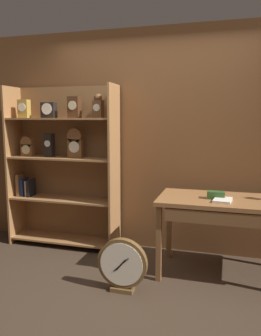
% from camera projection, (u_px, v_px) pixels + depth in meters
% --- Properties ---
extents(ground_plane, '(10.00, 10.00, 0.00)m').
position_uv_depth(ground_plane, '(121.00, 306.00, 2.86)').
color(ground_plane, '#3D2D21').
extents(back_wood_panel, '(4.80, 0.05, 2.60)m').
position_uv_depth(back_wood_panel, '(157.00, 141.00, 3.98)').
color(back_wood_panel, brown).
rests_on(back_wood_panel, ground).
extents(bookshelf, '(1.36, 0.37, 1.95)m').
position_uv_depth(bookshelf, '(62.00, 164.00, 4.14)').
color(bookshelf, '#9E6B3D').
rests_on(bookshelf, ground).
extents(workbench, '(1.49, 0.69, 0.79)m').
position_uv_depth(workbench, '(236.00, 208.00, 3.27)').
color(workbench, brown).
rests_on(workbench, ground).
extents(toolbox_small, '(0.17, 0.09, 0.07)m').
position_uv_depth(toolbox_small, '(216.00, 195.00, 3.29)').
color(toolbox_small, '#2D5123').
rests_on(toolbox_small, workbench).
extents(open_repair_manual, '(0.18, 0.24, 0.02)m').
position_uv_depth(open_repair_manual, '(223.00, 200.00, 3.20)').
color(open_repair_manual, silver).
rests_on(open_repair_manual, workbench).
extents(round_clock_large, '(0.46, 0.11, 0.50)m').
position_uv_depth(round_clock_large, '(122.00, 265.00, 3.06)').
color(round_clock_large, brown).
rests_on(round_clock_large, ground).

